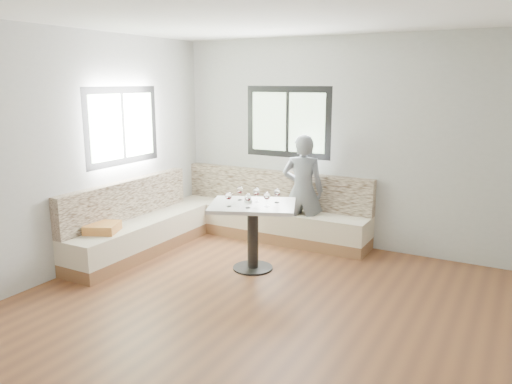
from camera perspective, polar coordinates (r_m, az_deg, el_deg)
room at (r=4.61m, az=-0.03°, el=2.55°), size 5.01×5.01×2.81m
banquette at (r=6.91m, az=-4.77°, el=-3.29°), size 2.90×2.80×0.95m
table at (r=5.90m, az=-0.37°, el=-3.26°), size 1.20×1.09×0.81m
person at (r=6.77m, az=5.36°, el=0.16°), size 0.63×0.49×1.53m
olive_ramekin at (r=5.92m, az=-0.89°, el=-0.99°), size 0.10×0.10×0.04m
wine_glass_a at (r=5.70m, az=-3.14°, el=-0.50°), size 0.08×0.08×0.17m
wine_glass_b at (r=5.63m, az=-0.93°, el=-0.66°), size 0.08×0.08×0.17m
wine_glass_c at (r=5.70m, az=1.25°, el=-0.50°), size 0.08×0.08×0.17m
wine_glass_d at (r=5.91m, az=0.05°, el=-0.01°), size 0.08×0.08×0.17m
wine_glass_e at (r=5.88m, az=2.41°, el=-0.09°), size 0.08×0.08×0.17m
wine_glass_f at (r=6.01m, az=-1.85°, el=0.18°), size 0.08×0.08×0.17m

